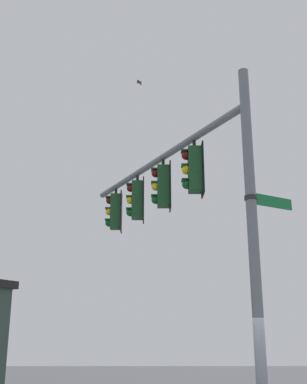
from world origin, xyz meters
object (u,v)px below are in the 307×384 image
(traffic_light_mid_outer, at_px, (137,200))
(bird_flying, at_px, (139,82))
(traffic_light_nearest_pole, at_px, (194,170))
(street_name_sign, at_px, (264,200))
(traffic_light_arm_end, at_px, (115,211))
(traffic_light_mid_inner, at_px, (162,186))

(traffic_light_mid_outer, xyz_separation_m, bird_flying, (1.25, -0.01, 4.37))
(traffic_light_nearest_pole, distance_m, street_name_sign, 2.21)
(traffic_light_arm_end, xyz_separation_m, street_name_sign, (-5.20, -3.25, -1.15))
(traffic_light_mid_inner, xyz_separation_m, traffic_light_arm_end, (2.49, 1.37, 0.00))
(street_name_sign, bearing_deg, traffic_light_mid_outer, 32.96)
(traffic_light_nearest_pole, xyz_separation_m, traffic_light_mid_inner, (1.25, 0.68, 0.00))
(traffic_light_mid_inner, xyz_separation_m, traffic_light_mid_outer, (1.25, 0.68, 0.00))
(traffic_light_mid_inner, xyz_separation_m, street_name_sign, (-2.71, -1.88, -1.15))
(traffic_light_arm_end, bearing_deg, street_name_sign, -148.01)
(street_name_sign, height_order, bird_flying, bird_flying)
(traffic_light_mid_outer, relative_size, street_name_sign, 1.27)
(traffic_light_mid_inner, height_order, street_name_sign, traffic_light_mid_inner)
(traffic_light_mid_inner, height_order, traffic_light_mid_outer, same)
(traffic_light_mid_outer, distance_m, traffic_light_arm_end, 1.42)
(street_name_sign, xyz_separation_m, bird_flying, (5.21, 2.55, 5.52))
(traffic_light_mid_inner, relative_size, street_name_sign, 1.27)
(traffic_light_nearest_pole, relative_size, traffic_light_mid_outer, 1.00)
(traffic_light_nearest_pole, distance_m, bird_flying, 5.91)
(traffic_light_nearest_pole, height_order, bird_flying, bird_flying)
(traffic_light_mid_outer, distance_m, street_name_sign, 4.85)
(traffic_light_nearest_pole, bearing_deg, traffic_light_mid_outer, 28.75)
(bird_flying, bearing_deg, traffic_light_nearest_pole, -160.11)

